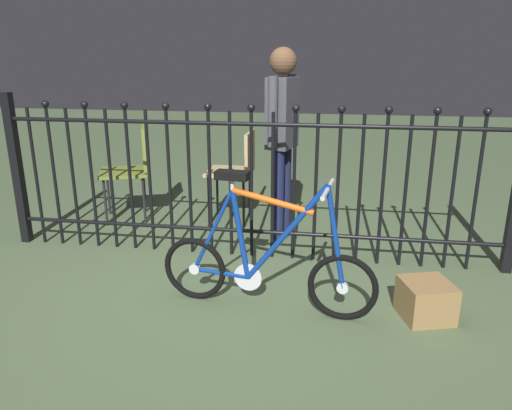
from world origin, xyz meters
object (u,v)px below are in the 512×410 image
display_crate (426,300)px  chair_olive (133,164)px  bicycle (265,263)px  person_visitor (282,130)px  chair_tan (238,166)px

display_crate → chair_olive: bearing=148.5°
bicycle → person_visitor: person_visitor is taller
bicycle → person_visitor: (-0.04, 1.23, 0.63)m
chair_tan → display_crate: bearing=-47.3°
bicycle → chair_tan: size_ratio=1.60×
person_visitor → display_crate: bearing=-49.4°
bicycle → person_visitor: bearing=91.8°
bicycle → display_crate: bicycle is taller
chair_tan → person_visitor: bearing=-42.1°
chair_olive → chair_tan: bearing=4.8°
bicycle → chair_olive: (-1.49, 1.55, 0.22)m
bicycle → display_crate: (0.98, 0.04, -0.19)m
person_visitor → bicycle: bearing=-88.2°
chair_olive → display_crate: 2.92m
chair_tan → chair_olive: bearing=-175.2°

